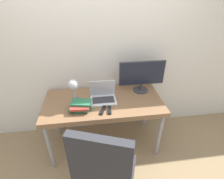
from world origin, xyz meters
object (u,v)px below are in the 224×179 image
at_px(laptop, 103,96).
at_px(office_chair, 104,173).
at_px(monitor, 142,75).
at_px(book_stack, 80,106).
at_px(desk_lamp, 74,87).

distance_m(laptop, office_chair, 0.96).
height_order(monitor, book_stack, monitor).
bearing_deg(desk_lamp, monitor, 15.23).
bearing_deg(office_chair, laptop, 85.09).
xyz_separation_m(monitor, book_stack, (-0.83, -0.33, -0.19)).
bearing_deg(office_chair, monitor, 60.47).
xyz_separation_m(desk_lamp, book_stack, (0.06, -0.09, -0.21)).
bearing_deg(monitor, office_chair, -119.53).
bearing_deg(monitor, desk_lamp, -164.77).
height_order(laptop, monitor, monitor).
height_order(monitor, desk_lamp, monitor).
distance_m(laptop, monitor, 0.60).
distance_m(monitor, office_chair, 1.32).
height_order(monitor, office_chair, monitor).
bearing_deg(desk_lamp, laptop, 12.92).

